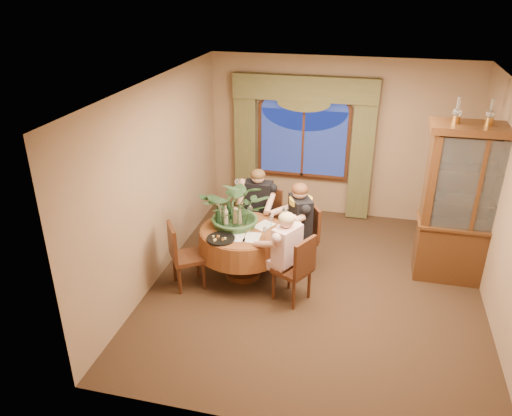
% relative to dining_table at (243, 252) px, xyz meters
% --- Properties ---
extents(floor, '(5.00, 5.00, 0.00)m').
position_rel_dining_table_xyz_m(floor, '(1.08, -0.06, -0.38)').
color(floor, black).
rests_on(floor, ground).
extents(wall_back, '(4.50, 0.00, 4.50)m').
position_rel_dining_table_xyz_m(wall_back, '(1.08, 2.44, 1.02)').
color(wall_back, '#846647').
rests_on(wall_back, ground).
extents(wall_right, '(0.00, 5.00, 5.00)m').
position_rel_dining_table_xyz_m(wall_right, '(3.33, -0.06, 1.02)').
color(wall_right, '#846647').
rests_on(wall_right, ground).
extents(ceiling, '(5.00, 5.00, 0.00)m').
position_rel_dining_table_xyz_m(ceiling, '(1.08, -0.06, 2.42)').
color(ceiling, white).
rests_on(ceiling, wall_back).
extents(window, '(1.62, 0.10, 1.32)m').
position_rel_dining_table_xyz_m(window, '(0.48, 2.37, 0.92)').
color(window, navy).
rests_on(window, wall_back).
extents(arched_transom, '(1.60, 0.06, 0.44)m').
position_rel_dining_table_xyz_m(arched_transom, '(0.48, 2.37, 1.71)').
color(arched_transom, navy).
rests_on(arched_transom, wall_back).
extents(drapery_left, '(0.38, 0.14, 2.32)m').
position_rel_dining_table_xyz_m(drapery_left, '(-0.55, 2.32, 0.80)').
color(drapery_left, '#474626').
rests_on(drapery_left, floor).
extents(drapery_right, '(0.38, 0.14, 2.32)m').
position_rel_dining_table_xyz_m(drapery_right, '(1.51, 2.32, 0.80)').
color(drapery_right, '#474626').
rests_on(drapery_right, floor).
extents(swag_valance, '(2.45, 0.16, 0.42)m').
position_rel_dining_table_xyz_m(swag_valance, '(0.48, 2.29, 1.90)').
color(swag_valance, '#474626').
rests_on(swag_valance, wall_back).
extents(dining_table, '(1.65, 1.65, 0.75)m').
position_rel_dining_table_xyz_m(dining_table, '(0.00, 0.00, 0.00)').
color(dining_table, maroon).
rests_on(dining_table, floor).
extents(china_cabinet, '(1.41, 0.55, 2.28)m').
position_rel_dining_table_xyz_m(china_cabinet, '(3.06, 0.65, 0.76)').
color(china_cabinet, '#382012').
rests_on(china_cabinet, floor).
extents(oil_lamp_left, '(0.11, 0.11, 0.34)m').
position_rel_dining_table_xyz_m(oil_lamp_left, '(2.66, 0.65, 2.07)').
color(oil_lamp_left, '#A5722D').
rests_on(oil_lamp_left, china_cabinet).
extents(oil_lamp_center, '(0.11, 0.11, 0.34)m').
position_rel_dining_table_xyz_m(oil_lamp_center, '(3.06, 0.65, 2.07)').
color(oil_lamp_center, '#A5722D').
rests_on(oil_lamp_center, china_cabinet).
extents(chair_right, '(0.57, 0.57, 0.96)m').
position_rel_dining_table_xyz_m(chair_right, '(0.79, -0.42, 0.10)').
color(chair_right, black).
rests_on(chair_right, floor).
extents(chair_back_right, '(0.57, 0.57, 0.96)m').
position_rel_dining_table_xyz_m(chair_back_right, '(0.77, 0.44, 0.10)').
color(chair_back_right, black).
rests_on(chair_back_right, floor).
extents(chair_back, '(0.48, 0.48, 0.96)m').
position_rel_dining_table_xyz_m(chair_back, '(0.14, 0.82, 0.10)').
color(chair_back, black).
rests_on(chair_back, floor).
extents(chair_front_left, '(0.58, 0.58, 0.96)m').
position_rel_dining_table_xyz_m(chair_front_left, '(-0.66, -0.44, 0.10)').
color(chair_front_left, black).
rests_on(chair_front_left, floor).
extents(person_pink, '(0.58, 0.59, 1.26)m').
position_rel_dining_table_xyz_m(person_pink, '(0.71, -0.38, 0.26)').
color(person_pink, beige).
rests_on(person_pink, floor).
extents(person_back, '(0.50, 0.46, 1.34)m').
position_rel_dining_table_xyz_m(person_back, '(0.03, 0.85, 0.30)').
color(person_back, black).
rests_on(person_back, floor).
extents(person_scarf, '(0.62, 0.64, 1.37)m').
position_rel_dining_table_xyz_m(person_scarf, '(0.76, 0.37, 0.31)').
color(person_scarf, black).
rests_on(person_scarf, floor).
extents(stoneware_vase, '(0.14, 0.14, 0.26)m').
position_rel_dining_table_xyz_m(stoneware_vase, '(-0.10, 0.11, 0.51)').
color(stoneware_vase, gray).
rests_on(stoneware_vase, dining_table).
extents(centerpiece_plant, '(1.01, 1.12, 0.88)m').
position_rel_dining_table_xyz_m(centerpiece_plant, '(-0.09, 0.12, 1.01)').
color(centerpiece_plant, '#325931').
rests_on(centerpiece_plant, dining_table).
extents(olive_bowl, '(0.17, 0.17, 0.05)m').
position_rel_dining_table_xyz_m(olive_bowl, '(0.06, -0.04, 0.40)').
color(olive_bowl, brown).
rests_on(olive_bowl, dining_table).
extents(cheese_platter, '(0.39, 0.39, 0.02)m').
position_rel_dining_table_xyz_m(cheese_platter, '(-0.20, -0.36, 0.39)').
color(cheese_platter, black).
rests_on(cheese_platter, dining_table).
extents(wine_bottle_0, '(0.07, 0.07, 0.33)m').
position_rel_dining_table_xyz_m(wine_bottle_0, '(-0.37, 0.09, 0.54)').
color(wine_bottle_0, tan).
rests_on(wine_bottle_0, dining_table).
extents(wine_bottle_1, '(0.07, 0.07, 0.33)m').
position_rel_dining_table_xyz_m(wine_bottle_1, '(-0.25, 0.20, 0.54)').
color(wine_bottle_1, black).
rests_on(wine_bottle_1, dining_table).
extents(wine_bottle_2, '(0.07, 0.07, 0.33)m').
position_rel_dining_table_xyz_m(wine_bottle_2, '(-0.24, 0.01, 0.54)').
color(wine_bottle_2, tan).
rests_on(wine_bottle_2, dining_table).
extents(wine_bottle_3, '(0.07, 0.07, 0.33)m').
position_rel_dining_table_xyz_m(wine_bottle_3, '(-0.34, -0.03, 0.54)').
color(wine_bottle_3, black).
rests_on(wine_bottle_3, dining_table).
extents(tasting_paper_0, '(0.21, 0.30, 0.00)m').
position_rel_dining_table_xyz_m(tasting_paper_0, '(0.20, -0.21, 0.38)').
color(tasting_paper_0, white).
rests_on(tasting_paper_0, dining_table).
extents(tasting_paper_1, '(0.32, 0.36, 0.00)m').
position_rel_dining_table_xyz_m(tasting_paper_1, '(0.27, 0.17, 0.38)').
color(tasting_paper_1, white).
rests_on(tasting_paper_1, dining_table).
extents(tasting_paper_2, '(0.28, 0.34, 0.00)m').
position_rel_dining_table_xyz_m(tasting_paper_2, '(-0.01, -0.24, 0.38)').
color(tasting_paper_2, white).
rests_on(tasting_paper_2, dining_table).
extents(wine_glass_person_pink, '(0.07, 0.07, 0.18)m').
position_rel_dining_table_xyz_m(wine_glass_person_pink, '(0.37, -0.20, 0.46)').
color(wine_glass_person_pink, silver).
rests_on(wine_glass_person_pink, dining_table).
extents(wine_glass_person_back, '(0.07, 0.07, 0.18)m').
position_rel_dining_table_xyz_m(wine_glass_person_back, '(0.01, 0.42, 0.46)').
color(wine_glass_person_back, silver).
rests_on(wine_glass_person_back, dining_table).
extents(wine_glass_person_scarf, '(0.07, 0.07, 0.18)m').
position_rel_dining_table_xyz_m(wine_glass_person_scarf, '(0.38, 0.19, 0.46)').
color(wine_glass_person_scarf, silver).
rests_on(wine_glass_person_scarf, dining_table).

